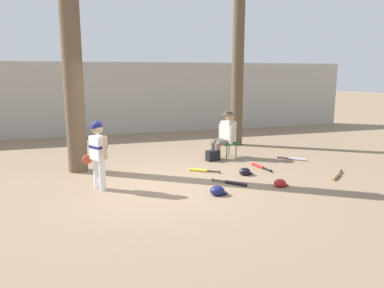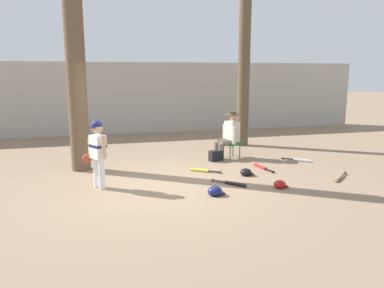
{
  "view_description": "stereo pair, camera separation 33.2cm",
  "coord_description": "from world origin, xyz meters",
  "px_view_note": "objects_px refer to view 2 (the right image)",
  "views": [
    {
      "loc": [
        -1.48,
        -6.72,
        2.16
      ],
      "look_at": [
        0.7,
        0.24,
        0.75
      ],
      "focal_mm": 34.53,
      "sensor_mm": 36.0,
      "label": 1
    },
    {
      "loc": [
        -1.16,
        -6.82,
        2.16
      ],
      "look_at": [
        0.7,
        0.24,
        0.75
      ],
      "focal_mm": 34.53,
      "sensor_mm": 36.0,
      "label": 2
    }
  ],
  "objects_px": {
    "bat_red_barrel": "(262,167)",
    "bat_wood_tan": "(339,178)",
    "tree_behind_spectator": "(244,81)",
    "bat_yellow_trainer": "(202,170)",
    "batting_helmet_navy": "(215,191)",
    "handbag_beside_stool": "(216,156)",
    "folding_stool": "(232,144)",
    "seated_spectator": "(229,134)",
    "bat_black_composite": "(233,183)",
    "bat_aluminum_silver": "(300,160)",
    "batting_helmet_black": "(246,172)",
    "tree_near_player": "(76,79)",
    "batting_helmet_red": "(280,184)",
    "young_ballplayer": "(97,150)"
  },
  "relations": [
    {
      "from": "bat_red_barrel",
      "to": "bat_wood_tan",
      "type": "xyz_separation_m",
      "value": [
        1.17,
        -1.22,
        0.0
      ]
    },
    {
      "from": "tree_behind_spectator",
      "to": "bat_wood_tan",
      "type": "relative_size",
      "value": 6.61
    },
    {
      "from": "bat_yellow_trainer",
      "to": "batting_helmet_navy",
      "type": "distance_m",
      "value": 1.61
    },
    {
      "from": "handbag_beside_stool",
      "to": "bat_wood_tan",
      "type": "relative_size",
      "value": 0.52
    },
    {
      "from": "tree_behind_spectator",
      "to": "batting_helmet_navy",
      "type": "height_order",
      "value": "tree_behind_spectator"
    },
    {
      "from": "folding_stool",
      "to": "seated_spectator",
      "type": "height_order",
      "value": "seated_spectator"
    },
    {
      "from": "bat_red_barrel",
      "to": "bat_black_composite",
      "type": "xyz_separation_m",
      "value": [
        -1.1,
        -1.03,
        0.0
      ]
    },
    {
      "from": "bat_yellow_trainer",
      "to": "batting_helmet_navy",
      "type": "xyz_separation_m",
      "value": [
        -0.22,
        -1.6,
        0.04
      ]
    },
    {
      "from": "tree_behind_spectator",
      "to": "bat_red_barrel",
      "type": "xyz_separation_m",
      "value": [
        -0.63,
        -2.72,
        -1.88
      ]
    },
    {
      "from": "bat_wood_tan",
      "to": "folding_stool",
      "type": "bearing_deg",
      "value": 121.08
    },
    {
      "from": "bat_aluminum_silver",
      "to": "batting_helmet_black",
      "type": "xyz_separation_m",
      "value": [
        -1.8,
        -0.86,
        0.04
      ]
    },
    {
      "from": "tree_near_player",
      "to": "handbag_beside_stool",
      "type": "bearing_deg",
      "value": 0.43
    },
    {
      "from": "bat_red_barrel",
      "to": "batting_helmet_red",
      "type": "height_order",
      "value": "batting_helmet_red"
    },
    {
      "from": "batting_helmet_black",
      "to": "batting_helmet_navy",
      "type": "bearing_deg",
      "value": -134.58
    },
    {
      "from": "bat_red_barrel",
      "to": "handbag_beside_stool",
      "type": "bearing_deg",
      "value": 128.49
    },
    {
      "from": "batting_helmet_navy",
      "to": "tree_behind_spectator",
      "type": "bearing_deg",
      "value": 61.99
    },
    {
      "from": "seated_spectator",
      "to": "bat_wood_tan",
      "type": "bearing_deg",
      "value": -57.01
    },
    {
      "from": "bat_aluminum_silver",
      "to": "bat_black_composite",
      "type": "bearing_deg",
      "value": -148.28
    },
    {
      "from": "tree_behind_spectator",
      "to": "folding_stool",
      "type": "xyz_separation_m",
      "value": [
        -0.91,
        -1.53,
        -1.54
      ]
    },
    {
      "from": "seated_spectator",
      "to": "folding_stool",
      "type": "bearing_deg",
      "value": 14.57
    },
    {
      "from": "seated_spectator",
      "to": "bat_red_barrel",
      "type": "height_order",
      "value": "seated_spectator"
    },
    {
      "from": "handbag_beside_stool",
      "to": "bat_aluminum_silver",
      "type": "relative_size",
      "value": 0.59
    },
    {
      "from": "tree_near_player",
      "to": "bat_aluminum_silver",
      "type": "bearing_deg",
      "value": -6.11
    },
    {
      "from": "seated_spectator",
      "to": "bat_yellow_trainer",
      "type": "xyz_separation_m",
      "value": [
        -1.03,
        -1.1,
        -0.61
      ]
    },
    {
      "from": "young_ballplayer",
      "to": "handbag_beside_stool",
      "type": "height_order",
      "value": "young_ballplayer"
    },
    {
      "from": "bat_red_barrel",
      "to": "batting_helmet_navy",
      "type": "xyz_separation_m",
      "value": [
        -1.63,
        -1.53,
        0.04
      ]
    },
    {
      "from": "bat_aluminum_silver",
      "to": "handbag_beside_stool",
      "type": "bearing_deg",
      "value": 163.72
    },
    {
      "from": "tree_near_player",
      "to": "folding_stool",
      "type": "distance_m",
      "value": 4.07
    },
    {
      "from": "bat_wood_tan",
      "to": "batting_helmet_red",
      "type": "distance_m",
      "value": 1.48
    },
    {
      "from": "young_ballplayer",
      "to": "bat_black_composite",
      "type": "relative_size",
      "value": 2.2
    },
    {
      "from": "handbag_beside_stool",
      "to": "bat_black_composite",
      "type": "distance_m",
      "value": 2.04
    },
    {
      "from": "handbag_beside_stool",
      "to": "bat_red_barrel",
      "type": "relative_size",
      "value": 0.45
    },
    {
      "from": "batting_helmet_navy",
      "to": "bat_wood_tan",
      "type": "bearing_deg",
      "value": 6.35
    },
    {
      "from": "bat_red_barrel",
      "to": "bat_yellow_trainer",
      "type": "xyz_separation_m",
      "value": [
        -1.41,
        0.07,
        0.0
      ]
    },
    {
      "from": "tree_near_player",
      "to": "batting_helmet_black",
      "type": "height_order",
      "value": "tree_near_player"
    },
    {
      "from": "bat_yellow_trainer",
      "to": "batting_helmet_black",
      "type": "bearing_deg",
      "value": -32.94
    },
    {
      "from": "tree_near_player",
      "to": "bat_aluminum_silver",
      "type": "height_order",
      "value": "tree_near_player"
    },
    {
      "from": "bat_yellow_trainer",
      "to": "batting_helmet_red",
      "type": "bearing_deg",
      "value": -53.48
    },
    {
      "from": "folding_stool",
      "to": "batting_helmet_red",
      "type": "height_order",
      "value": "folding_stool"
    },
    {
      "from": "bat_black_composite",
      "to": "bat_red_barrel",
      "type": "bearing_deg",
      "value": 43.16
    },
    {
      "from": "handbag_beside_stool",
      "to": "bat_aluminum_silver",
      "type": "bearing_deg",
      "value": -16.28
    },
    {
      "from": "folding_stool",
      "to": "bat_wood_tan",
      "type": "xyz_separation_m",
      "value": [
        1.45,
        -2.41,
        -0.33
      ]
    },
    {
      "from": "folding_stool",
      "to": "batting_helmet_red",
      "type": "relative_size",
      "value": 1.74
    },
    {
      "from": "seated_spectator",
      "to": "bat_red_barrel",
      "type": "xyz_separation_m",
      "value": [
        0.38,
        -1.17,
        -0.61
      ]
    },
    {
      "from": "bat_wood_tan",
      "to": "bat_black_composite",
      "type": "distance_m",
      "value": 2.28
    },
    {
      "from": "handbag_beside_stool",
      "to": "bat_yellow_trainer",
      "type": "distance_m",
      "value": 1.11
    },
    {
      "from": "batting_helmet_navy",
      "to": "batting_helmet_black",
      "type": "height_order",
      "value": "batting_helmet_navy"
    },
    {
      "from": "folding_stool",
      "to": "bat_black_composite",
      "type": "xyz_separation_m",
      "value": [
        -0.82,
        -2.23,
        -0.33
      ]
    },
    {
      "from": "bat_red_barrel",
      "to": "batting_helmet_red",
      "type": "distance_m",
      "value": 1.46
    },
    {
      "from": "handbag_beside_stool",
      "to": "bat_wood_tan",
      "type": "xyz_separation_m",
      "value": [
        1.95,
        -2.2,
        -0.1
      ]
    }
  ]
}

